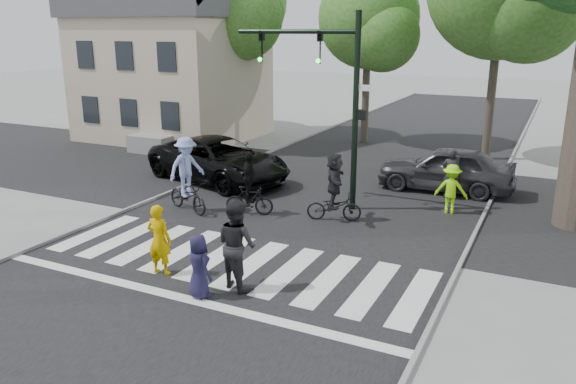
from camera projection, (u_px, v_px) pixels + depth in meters
name	position (u px, v px, depth m)	size (l,w,h in m)	color
ground	(211.00, 276.00, 12.91)	(120.00, 120.00, 0.00)	gray
road_stem	(302.00, 214.00, 17.22)	(10.00, 70.00, 0.01)	black
road_cross	(337.00, 190.00, 19.81)	(70.00, 10.00, 0.01)	black
curb_left	(169.00, 193.00, 19.34)	(0.10, 70.00, 0.10)	gray
curb_right	(472.00, 239.00, 15.08)	(0.10, 70.00, 0.10)	gray
crosswalk	(227.00, 265.00, 13.48)	(10.00, 3.85, 0.01)	silver
traffic_signal	(330.00, 83.00, 17.02)	(4.45, 0.29, 6.00)	black
bg_tree_0	(160.00, 16.00, 30.80)	(5.46, 5.20, 8.97)	brown
bg_tree_1	(233.00, 5.00, 28.08)	(6.09, 5.80, 9.80)	brown
bg_tree_2	(372.00, 22.00, 26.37)	(5.04, 4.80, 8.40)	brown
house	(172.00, 63.00, 28.76)	(8.40, 8.10, 8.82)	beige
pedestrian_woman	(159.00, 240.00, 12.83)	(0.61, 0.40, 1.68)	#D5A600
pedestrian_child	(199.00, 266.00, 11.74)	(0.68, 0.44, 1.39)	#1D1939
pedestrian_adult	(237.00, 244.00, 12.11)	(0.97, 0.76, 2.00)	black
cyclist_left	(187.00, 180.00, 17.26)	(1.95, 1.36, 2.34)	black
cyclist_mid	(249.00, 190.00, 17.01)	(1.53, 0.96, 1.93)	black
cyclist_right	(334.00, 191.00, 16.44)	(1.70, 1.57, 2.04)	black
car_suv	(219.00, 160.00, 20.81)	(2.68, 5.82, 1.62)	black
car_grey	(446.00, 169.00, 19.56)	(1.87, 4.65, 1.58)	#323136
bystander_hivis	(451.00, 189.00, 17.14)	(0.99, 0.57, 1.54)	#9CFF0C
bystander_dark	(451.00, 174.00, 18.60)	(0.62, 0.40, 1.69)	black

